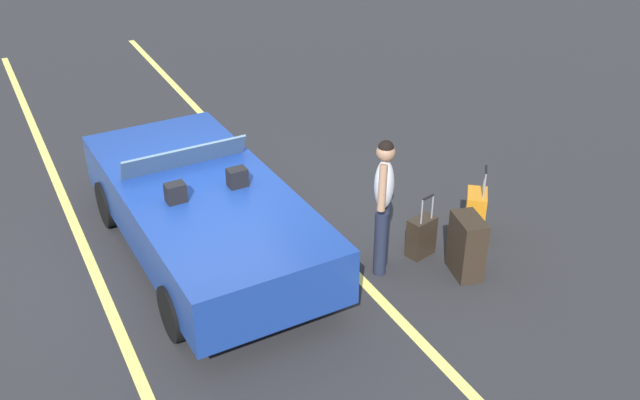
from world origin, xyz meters
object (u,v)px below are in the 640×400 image
at_px(suitcase_large_black, 467,246).
at_px(suitcase_small_carryon, 421,236).
at_px(convertible_car, 197,204).
at_px(suitcase_medium_bright, 475,215).
at_px(traveler_person, 383,199).

xyz_separation_m(suitcase_large_black, suitcase_small_carryon, (0.56, 0.24, -0.11)).
xyz_separation_m(convertible_car, suitcase_large_black, (-1.97, -2.54, -0.22)).
height_order(suitcase_medium_bright, suitcase_small_carryon, suitcase_medium_bright).
xyz_separation_m(suitcase_large_black, traveler_person, (0.54, 0.82, 0.56)).
bearing_deg(traveler_person, convertible_car, -1.61).
distance_m(convertible_car, suitcase_medium_bright, 3.43).
relative_size(suitcase_medium_bright, suitcase_small_carryon, 1.16).
bearing_deg(suitcase_medium_bright, suitcase_large_black, 84.24).
distance_m(suitcase_large_black, suitcase_medium_bright, 0.84).
relative_size(convertible_car, suitcase_large_black, 5.67).
distance_m(suitcase_small_carryon, traveler_person, 0.89).
bearing_deg(suitcase_medium_bright, convertible_car, 15.13).
height_order(convertible_car, traveler_person, traveler_person).
bearing_deg(suitcase_large_black, traveler_person, 160.34).
height_order(suitcase_large_black, suitcase_small_carryon, suitcase_small_carryon).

